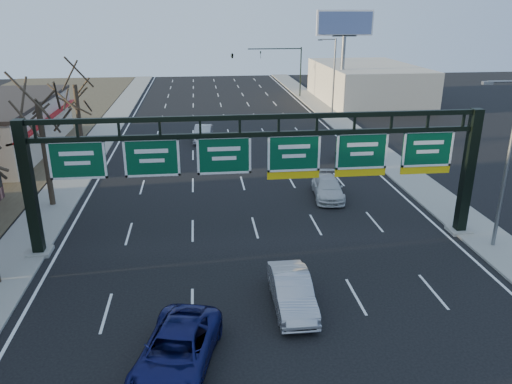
{
  "coord_description": "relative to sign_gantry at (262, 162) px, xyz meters",
  "views": [
    {
      "loc": [
        -3.08,
        -16.8,
        12.25
      ],
      "look_at": [
        -0.23,
        7.44,
        3.2
      ],
      "focal_mm": 35.0,
      "sensor_mm": 36.0,
      "label": 1
    }
  ],
  "objects": [
    {
      "name": "ground",
      "position": [
        -0.16,
        -8.0,
        -4.63
      ],
      "size": [
        160.0,
        160.0,
        0.0
      ],
      "primitive_type": "plane",
      "color": "black",
      "rests_on": "ground"
    },
    {
      "name": "sidewalk_left",
      "position": [
        -12.96,
        12.0,
        -4.57
      ],
      "size": [
        3.0,
        120.0,
        0.12
      ],
      "primitive_type": "cube",
      "color": "gray",
      "rests_on": "ground"
    },
    {
      "name": "sidewalk_right",
      "position": [
        12.64,
        12.0,
        -4.57
      ],
      "size": [
        3.0,
        120.0,
        0.12
      ],
      "primitive_type": "cube",
      "color": "gray",
      "rests_on": "ground"
    },
    {
      "name": "lane_markings",
      "position": [
        -0.16,
        12.0,
        -4.62
      ],
      "size": [
        21.6,
        120.0,
        0.01
      ],
      "primitive_type": "cube",
      "color": "white",
      "rests_on": "ground"
    },
    {
      "name": "sign_gantry",
      "position": [
        0.0,
        0.0,
        0.0
      ],
      "size": [
        24.6,
        1.2,
        7.2
      ],
      "color": "black",
      "rests_on": "ground"
    },
    {
      "name": "building_right_distant",
      "position": [
        19.84,
        42.0,
        -2.13
      ],
      "size": [
        12.0,
        20.0,
        5.0
      ],
      "primitive_type": "cube",
      "color": "#BAAF9A",
      "rests_on": "ground"
    },
    {
      "name": "tree_mid",
      "position": [
        -12.96,
        7.0,
        3.23
      ],
      "size": [
        3.6,
        3.6,
        9.24
      ],
      "color": "black",
      "rests_on": "sidewalk_left"
    },
    {
      "name": "tree_far",
      "position": [
        -12.96,
        17.0,
        2.86
      ],
      "size": [
        3.6,
        3.6,
        8.86
      ],
      "color": "black",
      "rests_on": "sidewalk_left"
    },
    {
      "name": "streetlight_near",
      "position": [
        12.31,
        -2.0,
        0.45
      ],
      "size": [
        2.15,
        0.22,
        9.0
      ],
      "color": "slate",
      "rests_on": "sidewalk_right"
    },
    {
      "name": "streetlight_far",
      "position": [
        12.31,
        32.0,
        0.45
      ],
      "size": [
        2.15,
        0.22,
        9.0
      ],
      "color": "slate",
      "rests_on": "sidewalk_right"
    },
    {
      "name": "billboard_right",
      "position": [
        14.84,
        36.98,
        4.43
      ],
      "size": [
        7.0,
        0.5,
        12.0
      ],
      "color": "slate",
      "rests_on": "ground"
    },
    {
      "name": "traffic_signal_mast",
      "position": [
        5.53,
        47.0,
        0.87
      ],
      "size": [
        10.16,
        0.54,
        7.0
      ],
      "color": "black",
      "rests_on": "ground"
    },
    {
      "name": "car_blue_suv",
      "position": [
        -4.35,
        -9.89,
        -3.89
      ],
      "size": [
        3.69,
        5.79,
        1.49
      ],
      "primitive_type": "imported",
      "rotation": [
        0.0,
        0.0,
        -0.24
      ],
      "color": "#121652",
      "rests_on": "ground"
    },
    {
      "name": "car_silver_sedan",
      "position": [
        0.48,
        -6.46,
        -3.88
      ],
      "size": [
        1.61,
        4.56,
        1.5
      ],
      "primitive_type": "imported",
      "rotation": [
        0.0,
        0.0,
        -0.01
      ],
      "color": "#A4A3A8",
      "rests_on": "ground"
    },
    {
      "name": "car_white_wagon",
      "position": [
        5.37,
        6.48,
        -3.95
      ],
      "size": [
        2.39,
        4.83,
        1.35
      ],
      "primitive_type": "imported",
      "rotation": [
        0.0,
        0.0,
        -0.11
      ],
      "color": "silver",
      "rests_on": "ground"
    },
    {
      "name": "car_grey_far",
      "position": [
        9.3,
        14.08,
        -3.96
      ],
      "size": [
        1.96,
        4.05,
        1.33
      ],
      "primitive_type": "imported",
      "rotation": [
        0.0,
        0.0,
        0.1
      ],
      "color": "#393B3E",
      "rests_on": "ground"
    },
    {
      "name": "car_silver_distant",
      "position": [
        -2.83,
        22.9,
        -3.89
      ],
      "size": [
        2.03,
        4.65,
        1.49
      ],
      "primitive_type": "imported",
      "rotation": [
        0.0,
        0.0,
        -0.1
      ],
      "color": "#9E9EA2",
      "rests_on": "ground"
    }
  ]
}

